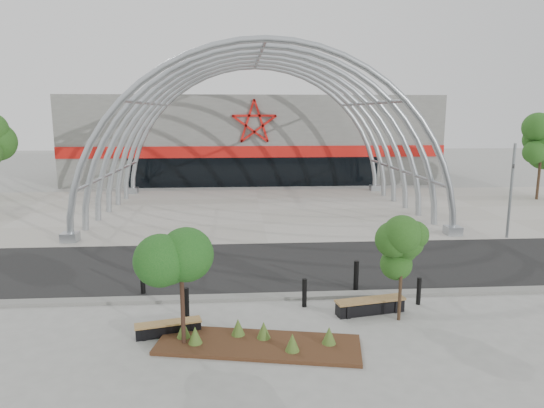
% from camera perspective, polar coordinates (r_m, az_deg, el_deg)
% --- Properties ---
extents(ground, '(140.00, 140.00, 0.00)m').
position_cam_1_polar(ground, '(17.76, 0.92, -10.70)').
color(ground, gray).
rests_on(ground, ground).
extents(road, '(140.00, 7.00, 0.02)m').
position_cam_1_polar(road, '(21.05, 0.10, -7.20)').
color(road, black).
rests_on(road, ground).
extents(forecourt, '(60.00, 17.00, 0.04)m').
position_cam_1_polar(forecourt, '(32.65, -1.41, -0.70)').
color(forecourt, '#A9A498').
rests_on(forecourt, ground).
extents(kerb, '(60.00, 0.50, 0.12)m').
position_cam_1_polar(kerb, '(17.51, 0.99, -10.81)').
color(kerb, slate).
rests_on(kerb, ground).
extents(arena_building, '(34.00, 15.24, 8.00)m').
position_cam_1_polar(arena_building, '(50.01, -2.37, 7.85)').
color(arena_building, slate).
rests_on(arena_building, ground).
extents(vault_canopy, '(20.80, 15.80, 20.36)m').
position_cam_1_polar(vault_canopy, '(32.65, -1.41, -0.71)').
color(vault_canopy, '#9FA6AB').
rests_on(vault_canopy, ground).
extents(planting_bed, '(5.93, 2.80, 0.60)m').
position_cam_1_polar(planting_bed, '(14.19, -1.93, -15.83)').
color(planting_bed, '#3B2115').
rests_on(planting_bed, ground).
extents(signal_pole, '(0.27, 0.70, 4.96)m').
position_cam_1_polar(signal_pole, '(27.78, 26.31, 1.55)').
color(signal_pole, gray).
rests_on(signal_pole, ground).
extents(street_tree_0, '(1.68, 1.68, 3.82)m').
position_cam_1_polar(street_tree_0, '(13.45, -10.70, -5.61)').
color(street_tree_0, black).
rests_on(street_tree_0, ground).
extents(street_tree_1, '(1.30, 1.30, 3.06)m').
position_cam_1_polar(street_tree_1, '(15.59, 15.06, -5.61)').
color(street_tree_1, black).
rests_on(street_tree_1, ground).
extents(bench_0, '(1.98, 0.86, 0.41)m').
position_cam_1_polar(bench_0, '(15.11, -12.09, -14.13)').
color(bench_0, black).
rests_on(bench_0, ground).
extents(bench_1, '(2.40, 0.96, 0.49)m').
position_cam_1_polar(bench_1, '(16.54, 11.47, -11.70)').
color(bench_1, black).
rests_on(bench_1, ground).
extents(bollard_0, '(0.17, 0.17, 1.05)m').
position_cam_1_polar(bollard_0, '(18.34, -14.97, -8.62)').
color(bollard_0, black).
rests_on(bollard_0, ground).
extents(bollard_1, '(0.16, 0.16, 1.00)m').
position_cam_1_polar(bollard_1, '(16.02, -10.01, -11.38)').
color(bollard_1, black).
rests_on(bollard_1, ground).
extents(bollard_2, '(0.16, 0.16, 0.99)m').
position_cam_1_polar(bollard_2, '(16.66, 3.84, -10.38)').
color(bollard_2, black).
rests_on(bollard_2, ground).
extents(bollard_3, '(0.18, 0.18, 1.13)m').
position_cam_1_polar(bollard_3, '(18.31, 9.87, -8.31)').
color(bollard_3, black).
rests_on(bollard_3, ground).
extents(bollard_4, '(0.15, 0.15, 0.95)m').
position_cam_1_polar(bollard_4, '(17.56, 16.88, -9.78)').
color(bollard_4, black).
rests_on(bollard_4, ground).
extents(bg_tree_1, '(2.70, 2.70, 5.91)m').
position_cam_1_polar(bg_tree_1, '(41.19, 29.20, 6.26)').
color(bg_tree_1, '#302115').
rests_on(bg_tree_1, ground).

